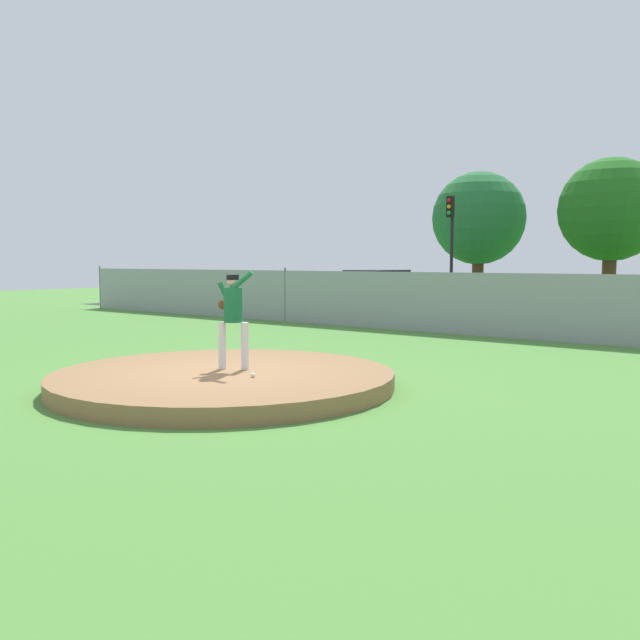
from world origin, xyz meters
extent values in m
plane|color=#4C8438|center=(0.00, 6.00, 0.00)|extent=(80.00, 80.00, 0.00)
cube|color=#2B2B2D|center=(0.00, 14.50, 0.00)|extent=(44.00, 7.00, 0.01)
cylinder|color=olive|center=(0.00, 0.00, 0.14)|extent=(5.72, 5.72, 0.28)
cylinder|color=silver|center=(-0.20, 0.15, 0.68)|extent=(0.13, 0.13, 0.81)
cylinder|color=silver|center=(0.15, 0.35, 0.68)|extent=(0.13, 0.13, 0.81)
cylinder|color=#145933|center=(-0.02, 0.25, 1.38)|extent=(0.32, 0.32, 0.60)
cylinder|color=#145933|center=(0.16, 0.25, 1.77)|extent=(0.44, 0.30, 0.40)
cylinder|color=#145933|center=(-0.20, 0.25, 1.54)|extent=(0.29, 0.21, 0.46)
ellipsoid|color=#4C2D14|center=(-0.32, 0.30, 1.37)|extent=(0.20, 0.12, 0.18)
sphere|color=tan|center=(-0.02, 0.25, 1.78)|extent=(0.20, 0.20, 0.20)
cylinder|color=black|center=(-0.02, 0.25, 1.85)|extent=(0.21, 0.21, 0.09)
sphere|color=white|center=(0.80, -0.13, 0.31)|extent=(0.07, 0.07, 0.07)
cube|color=gray|center=(0.00, 10.00, 0.90)|extent=(37.39, 0.03, 1.80)
cylinder|color=slate|center=(-18.70, 10.00, 0.95)|extent=(0.07, 0.07, 1.90)
cylinder|color=slate|center=(-7.48, 10.00, 0.95)|extent=(0.07, 0.07, 1.90)
cube|color=slate|center=(-6.87, 14.88, 0.71)|extent=(1.79, 4.66, 0.79)
cube|color=black|center=(-6.87, 14.88, 1.44)|extent=(1.62, 2.57, 0.67)
cylinder|color=black|center=(-6.88, 16.32, 0.32)|extent=(1.80, 0.66, 0.64)
cylinder|color=black|center=(-6.85, 13.45, 0.32)|extent=(1.80, 0.66, 0.64)
cube|color=maroon|center=(-11.39, 14.01, 0.68)|extent=(1.82, 4.05, 0.71)
cube|color=black|center=(-11.39, 14.01, 1.37)|extent=(1.65, 2.24, 0.67)
cylinder|color=black|center=(-11.37, 15.25, 0.32)|extent=(1.82, 0.67, 0.64)
cylinder|color=black|center=(-11.41, 12.76, 0.32)|extent=(1.82, 0.67, 0.64)
cone|color=orange|center=(-0.01, 15.38, 0.28)|extent=(0.32, 0.32, 0.55)
cube|color=black|center=(-0.01, 15.38, 0.02)|extent=(0.40, 0.40, 0.03)
cylinder|color=black|center=(-5.76, 19.05, 2.46)|extent=(0.14, 0.14, 4.92)
cube|color=black|center=(-5.76, 18.87, 4.47)|extent=(0.28, 0.24, 0.90)
sphere|color=red|center=(-5.76, 18.75, 4.74)|extent=(0.18, 0.18, 0.18)
sphere|color=orange|center=(-5.76, 18.75, 4.47)|extent=(0.18, 0.18, 0.18)
sphere|color=green|center=(-5.76, 18.75, 4.20)|extent=(0.18, 0.18, 0.18)
cylinder|color=#4C331E|center=(-6.81, 23.88, 1.32)|extent=(0.58, 0.58, 2.65)
sphere|color=#226932|center=(-6.81, 23.88, 4.27)|extent=(4.63, 4.63, 4.63)
cylinder|color=#4C331E|center=(-0.34, 23.33, 1.40)|extent=(0.59, 0.59, 2.79)
sphere|color=#20661B|center=(-0.34, 23.33, 4.36)|extent=(4.49, 4.49, 4.49)
camera|label=1|loc=(8.30, -7.80, 2.12)|focal=38.05mm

